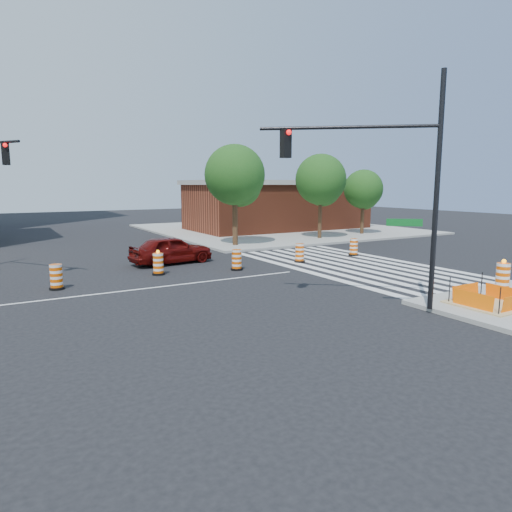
% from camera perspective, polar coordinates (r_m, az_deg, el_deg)
% --- Properties ---
extents(ground, '(120.00, 120.00, 0.00)m').
position_cam_1_polar(ground, '(19.22, -13.29, -3.95)').
color(ground, black).
rests_on(ground, ground).
extents(sidewalk_ne, '(22.00, 22.00, 0.15)m').
position_cam_1_polar(sidewalk_ne, '(43.11, 2.68, 3.39)').
color(sidewalk_ne, gray).
rests_on(sidewalk_ne, ground).
extents(crosswalk_east, '(6.75, 13.50, 0.01)m').
position_cam_1_polar(crosswalk_east, '(24.66, 11.79, -1.07)').
color(crosswalk_east, silver).
rests_on(crosswalk_east, ground).
extents(lane_centerline, '(14.00, 0.12, 0.01)m').
position_cam_1_polar(lane_centerline, '(19.21, -13.29, -3.93)').
color(lane_centerline, silver).
rests_on(lane_centerline, ground).
extents(excavation_pit, '(2.20, 2.20, 0.90)m').
position_cam_1_polar(excavation_pit, '(17.43, 27.11, -5.26)').
color(excavation_pit, tan).
rests_on(excavation_pit, ground).
extents(brick_storefront, '(16.50, 8.50, 4.60)m').
position_cam_1_polar(brick_storefront, '(42.95, 2.70, 6.37)').
color(brick_storefront, maroon).
rests_on(brick_storefront, ground).
extents(red_coupe, '(4.62, 2.34, 1.51)m').
position_cam_1_polar(red_coupe, '(24.84, -10.55, 0.78)').
color(red_coupe, '#510906').
rests_on(red_coupe, ground).
extents(signal_pole_se, '(4.55, 3.66, 7.55)m').
position_cam_1_polar(signal_pole_se, '(15.40, 16.00, 10.24)').
color(signal_pole_se, black).
rests_on(signal_pole_se, ground).
extents(pit_drum, '(0.62, 0.62, 1.22)m').
position_cam_1_polar(pit_drum, '(20.03, 28.46, -2.36)').
color(pit_drum, black).
rests_on(pit_drum, ground).
extents(tree_north_c, '(4.06, 4.04, 6.87)m').
position_cam_1_polar(tree_north_c, '(30.91, -2.63, 9.65)').
color(tree_north_c, '#382314').
rests_on(tree_north_c, ground).
extents(tree_north_d, '(3.83, 3.83, 6.51)m').
position_cam_1_polar(tree_north_d, '(35.23, 8.11, 9.09)').
color(tree_north_d, '#382314').
rests_on(tree_north_d, ground).
extents(tree_north_e, '(3.23, 3.21, 5.45)m').
position_cam_1_polar(tree_north_e, '(39.15, 13.27, 7.87)').
color(tree_north_e, '#382314').
rests_on(tree_north_e, ground).
extents(median_drum_2, '(0.60, 0.60, 1.02)m').
position_cam_1_polar(median_drum_2, '(20.10, -23.69, -2.50)').
color(median_drum_2, black).
rests_on(median_drum_2, ground).
extents(median_drum_3, '(0.60, 0.60, 1.18)m').
position_cam_1_polar(median_drum_3, '(21.87, -12.12, -1.05)').
color(median_drum_3, black).
rests_on(median_drum_3, ground).
extents(median_drum_4, '(0.60, 0.60, 1.02)m').
position_cam_1_polar(median_drum_4, '(22.60, -2.43, -0.57)').
color(median_drum_4, black).
rests_on(median_drum_4, ground).
extents(median_drum_5, '(0.60, 0.60, 1.02)m').
position_cam_1_polar(median_drum_5, '(24.96, 5.48, 0.30)').
color(median_drum_5, black).
rests_on(median_drum_5, ground).
extents(median_drum_6, '(0.60, 0.60, 1.02)m').
position_cam_1_polar(median_drum_6, '(27.80, 12.12, 1.02)').
color(median_drum_6, black).
rests_on(median_drum_6, ground).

